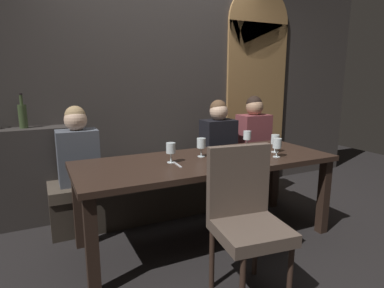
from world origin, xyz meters
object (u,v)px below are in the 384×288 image
(wine_glass_far_left, at_px, (275,140))
(wine_glass_end_right, at_px, (247,136))
(wine_bottle_pale_label, at_px, (23,115))
(fork_on_table, at_px, (177,165))
(diner_bearded, at_px, (218,135))
(wine_glass_near_right, at_px, (277,144))
(diner_redhead, at_px, (78,148))
(chair_near_side, at_px, (245,212))
(banquette_bench, at_px, (176,190))
(dining_table, at_px, (207,169))
(diner_far_end, at_px, (254,130))
(wine_glass_center_back, at_px, (171,149))
(wine_glass_center_front, at_px, (201,144))

(wine_glass_far_left, height_order, wine_glass_end_right, same)
(wine_bottle_pale_label, xyz_separation_m, fork_on_table, (1.09, -1.14, -0.33))
(diner_bearded, relative_size, wine_glass_near_right, 4.48)
(diner_redhead, xyz_separation_m, wine_bottle_pale_label, (-0.43, 0.35, 0.28))
(diner_bearded, height_order, wine_glass_end_right, diner_bearded)
(chair_near_side, bearing_deg, banquette_bench, 85.83)
(wine_glass_end_right, bearing_deg, dining_table, -157.94)
(diner_far_end, bearing_deg, wine_glass_far_left, -112.83)
(wine_glass_far_left, distance_m, fork_on_table, 0.99)
(chair_near_side, bearing_deg, diner_far_end, 52.23)
(wine_bottle_pale_label, height_order, wine_glass_far_left, wine_bottle_pale_label)
(diner_far_end, relative_size, fork_on_table, 4.49)
(wine_glass_center_back, bearing_deg, dining_table, -2.37)
(dining_table, relative_size, diner_bearded, 3.00)
(wine_glass_far_left, bearing_deg, banquette_bench, 131.84)
(wine_glass_near_right, bearing_deg, banquette_bench, 122.24)
(diner_redhead, relative_size, diner_bearded, 0.98)
(wine_glass_center_front, bearing_deg, dining_table, -81.67)
(wine_glass_near_right, xyz_separation_m, fork_on_table, (-0.88, 0.13, -0.11))
(wine_glass_center_back, bearing_deg, wine_bottle_pale_label, 135.61)
(banquette_bench, distance_m, wine_glass_center_front, 0.88)
(wine_glass_far_left, bearing_deg, diner_far_end, 67.17)
(chair_near_side, relative_size, diner_far_end, 1.28)
(wine_glass_far_left, height_order, wine_glass_near_right, same)
(banquette_bench, xyz_separation_m, diner_far_end, (1.00, 0.00, 0.58))
(wine_glass_center_back, height_order, fork_on_table, wine_glass_center_back)
(wine_glass_center_front, distance_m, wine_glass_near_right, 0.66)
(diner_far_end, distance_m, wine_glass_far_left, 0.83)
(diner_far_end, xyz_separation_m, wine_bottle_pale_label, (-2.40, 0.36, 0.26))
(banquette_bench, distance_m, fork_on_table, 0.98)
(dining_table, relative_size, wine_glass_near_right, 13.41)
(dining_table, xyz_separation_m, chair_near_side, (-0.10, -0.72, -0.09))
(diner_far_end, height_order, wine_glass_center_front, diner_far_end)
(diner_redhead, height_order, diner_far_end, diner_far_end)
(banquette_bench, distance_m, wine_bottle_pale_label, 1.67)
(dining_table, relative_size, wine_glass_far_left, 13.41)
(banquette_bench, xyz_separation_m, diner_bearded, (0.51, -0.02, 0.57))
(dining_table, height_order, diner_bearded, diner_bearded)
(wine_glass_center_back, bearing_deg, diner_redhead, 132.69)
(diner_far_end, height_order, wine_glass_near_right, diner_far_end)
(wine_glass_center_front, xyz_separation_m, wine_glass_near_right, (0.59, -0.29, -0.00))
(banquette_bench, relative_size, chair_near_side, 2.55)
(chair_near_side, height_order, wine_glass_far_left, chair_near_side)
(wine_glass_far_left, bearing_deg, wine_glass_near_right, -125.15)
(wine_glass_center_front, bearing_deg, fork_on_table, -151.12)
(diner_far_end, height_order, wine_glass_far_left, diner_far_end)
(wine_glass_end_right, bearing_deg, diner_redhead, 162.89)
(wine_glass_center_back, bearing_deg, fork_on_table, -78.47)
(chair_near_side, distance_m, diner_redhead, 1.68)
(diner_bearded, relative_size, wine_glass_center_back, 4.48)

